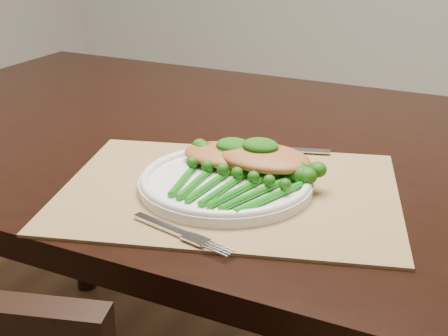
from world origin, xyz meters
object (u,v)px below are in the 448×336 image
at_px(dining_table, 249,315).
at_px(placemat, 229,191).
at_px(chicken_fillet_left, 225,155).
at_px(dinner_plate, 226,181).
at_px(broccolini_bundle, 229,185).

bearing_deg(dining_table, placemat, -74.71).
bearing_deg(chicken_fillet_left, dinner_plate, -65.77).
relative_size(placemat, dinner_plate, 1.91).
bearing_deg(placemat, dining_table, 88.75).
bearing_deg(placemat, dinner_plate, 146.58).
distance_m(dining_table, dinner_plate, 0.45).
distance_m(dinner_plate, chicken_fillet_left, 0.06).
height_order(placemat, dinner_plate, dinner_plate).
xyz_separation_m(dining_table, dinner_plate, (0.05, -0.21, 0.39)).
bearing_deg(dinner_plate, chicken_fillet_left, 116.80).
height_order(dining_table, dinner_plate, dinner_plate).
xyz_separation_m(dinner_plate, broccolini_bundle, (0.02, -0.03, 0.01)).
distance_m(placemat, dinner_plate, 0.02).
bearing_deg(dinner_plate, dining_table, 103.87).
xyz_separation_m(placemat, chicken_fillet_left, (-0.03, 0.06, 0.03)).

